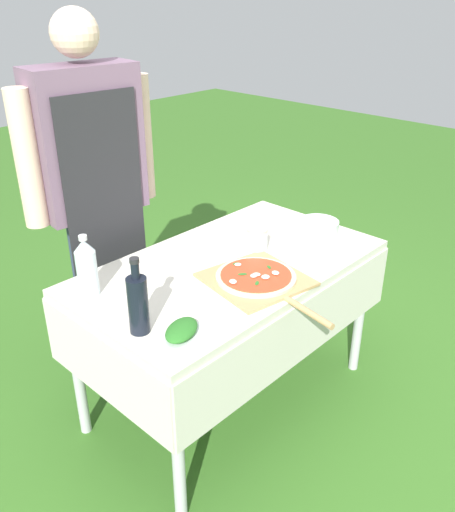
% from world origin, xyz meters
% --- Properties ---
extents(ground_plane, '(12.00, 12.00, 0.00)m').
position_xyz_m(ground_plane, '(0.00, 0.00, 0.00)').
color(ground_plane, '#386B23').
extents(prep_table, '(1.33, 0.76, 0.72)m').
position_xyz_m(prep_table, '(0.00, 0.00, 0.63)').
color(prep_table, beige).
rests_on(prep_table, ground).
extents(person_cook, '(0.63, 0.25, 1.70)m').
position_xyz_m(person_cook, '(-0.22, 0.63, 1.00)').
color(person_cook, '#333D56').
rests_on(person_cook, ground).
extents(pizza_on_peel, '(0.42, 0.62, 0.05)m').
position_xyz_m(pizza_on_peel, '(-0.04, -0.19, 0.73)').
color(pizza_on_peel, tan).
rests_on(pizza_on_peel, prep_table).
extents(oil_bottle, '(0.07, 0.07, 0.28)m').
position_xyz_m(oil_bottle, '(-0.57, -0.12, 0.83)').
color(oil_bottle, black).
rests_on(oil_bottle, prep_table).
extents(water_bottle, '(0.08, 0.08, 0.24)m').
position_xyz_m(water_bottle, '(-0.55, 0.22, 0.83)').
color(water_bottle, silver).
rests_on(water_bottle, prep_table).
extents(herb_container, '(0.21, 0.17, 0.05)m').
position_xyz_m(herb_container, '(-0.49, -0.24, 0.74)').
color(herb_container, silver).
rests_on(herb_container, prep_table).
extents(mixing_tub, '(0.17, 0.17, 0.14)m').
position_xyz_m(mixing_tub, '(0.35, -0.19, 0.79)').
color(mixing_tub, silver).
rests_on(mixing_tub, prep_table).
extents(plate_stack, '(0.22, 0.22, 0.02)m').
position_xyz_m(plate_stack, '(0.49, 0.05, 0.73)').
color(plate_stack, beige).
rests_on(plate_stack, prep_table).
extents(sauce_jar, '(0.09, 0.09, 0.11)m').
position_xyz_m(sauce_jar, '(0.17, -0.00, 0.77)').
color(sauce_jar, silver).
rests_on(sauce_jar, prep_table).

